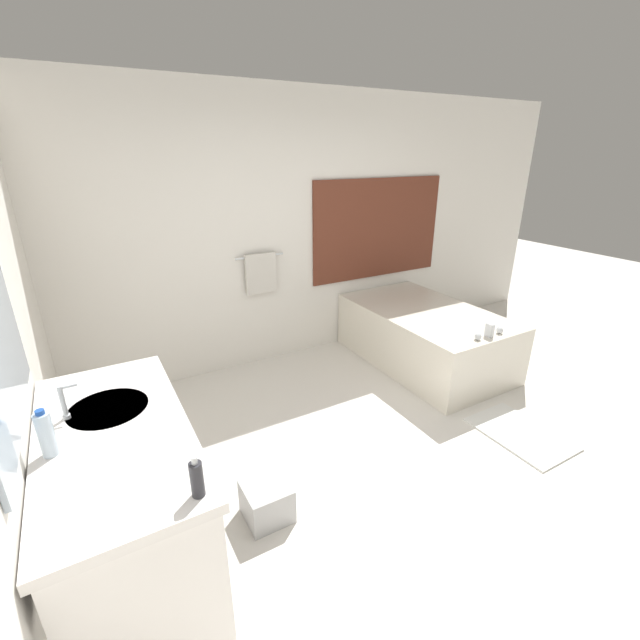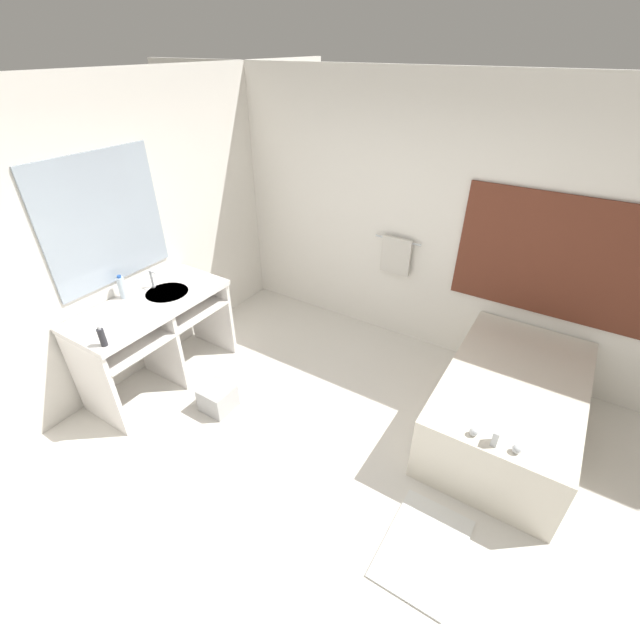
% 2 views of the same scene
% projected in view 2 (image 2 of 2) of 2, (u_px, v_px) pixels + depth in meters
% --- Properties ---
extents(ground_plane, '(16.00, 16.00, 0.00)m').
position_uv_depth(ground_plane, '(308.00, 477.00, 3.35)').
color(ground_plane, silver).
rests_on(ground_plane, ground).
extents(wall_back_with_blinds, '(7.40, 0.13, 2.70)m').
position_uv_depth(wall_back_with_blinds, '(435.00, 226.00, 4.17)').
color(wall_back_with_blinds, white).
rests_on(wall_back_with_blinds, ground_plane).
extents(wall_left_with_mirror, '(0.08, 7.40, 2.70)m').
position_uv_depth(wall_left_with_mirror, '(86.00, 254.00, 3.60)').
color(wall_left_with_mirror, white).
rests_on(wall_left_with_mirror, ground_plane).
extents(vanity_counter, '(0.67, 1.42, 0.89)m').
position_uv_depth(vanity_counter, '(157.00, 323.00, 3.99)').
color(vanity_counter, white).
rests_on(vanity_counter, ground_plane).
extents(sink_faucet, '(0.09, 0.04, 0.18)m').
position_uv_depth(sink_faucet, '(152.00, 279.00, 4.03)').
color(sink_faucet, silver).
rests_on(sink_faucet, vanity_counter).
extents(bathtub, '(1.04, 1.76, 0.71)m').
position_uv_depth(bathtub, '(509.00, 403.00, 3.58)').
color(bathtub, silver).
rests_on(bathtub, ground_plane).
extents(water_bottle_1, '(0.07, 0.07, 0.23)m').
position_uv_depth(water_bottle_1, '(122.00, 287.00, 3.85)').
color(water_bottle_1, silver).
rests_on(water_bottle_1, vanity_counter).
extents(soap_dispenser, '(0.05, 0.05, 0.18)m').
position_uv_depth(soap_dispenser, '(102.00, 337.00, 3.26)').
color(soap_dispenser, '#28282D').
rests_on(soap_dispenser, vanity_counter).
extents(waste_bin, '(0.27, 0.27, 0.24)m').
position_uv_depth(waste_bin, '(218.00, 398.00, 3.92)').
color(waste_bin, '#B2B2B2').
rests_on(waste_bin, ground_plane).
extents(bath_mat, '(0.50, 0.74, 0.02)m').
position_uv_depth(bath_mat, '(423.00, 548.00, 2.87)').
color(bath_mat, white).
rests_on(bath_mat, ground_plane).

